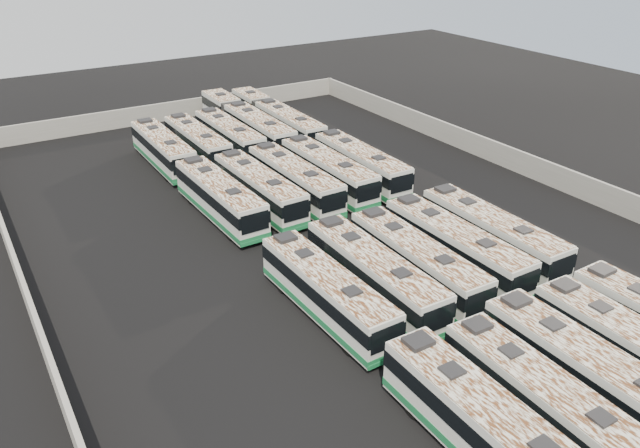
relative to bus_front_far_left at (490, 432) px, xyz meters
The scene contains 21 objects.
ground 23.38m from the bus_front_far_left, 74.12° to the left, with size 140.00×140.00×0.00m, color black.
perimeter_wall 23.32m from the bus_front_far_left, 74.12° to the left, with size 45.20×73.20×2.20m.
bus_front_far_left is the anchor object (origin of this frame).
bus_front_left 3.60m from the bus_front_far_left, ahead, with size 2.88×12.18×3.42m.
bus_front_center 7.05m from the bus_front_far_left, ahead, with size 2.77×12.68×3.57m.
bus_front_right 10.73m from the bus_front_far_left, ahead, with size 2.79×12.35×3.47m.
bus_midfront_far_left 13.76m from the bus_front_far_left, 90.26° to the left, with size 2.76×12.18×3.42m.
bus_midfront_left 14.27m from the bus_front_far_left, 75.46° to the left, with size 2.79×12.58×3.54m.
bus_midfront_center 15.39m from the bus_front_far_left, 62.90° to the left, with size 2.89×12.33×3.46m.
bus_midfront_right 17.46m from the bus_front_far_left, 52.57° to the left, with size 2.70×12.63×3.56m.
bus_midfront_far_right 19.89m from the bus_front_far_left, 44.41° to the left, with size 2.80×12.61×3.55m.
bus_midback_far_left 30.30m from the bus_front_far_left, 90.04° to the left, with size 2.91×12.64×3.55m.
bus_midback_left 30.54m from the bus_front_far_left, 83.24° to the left, with size 2.88×12.39×3.48m.
bus_midback_center 31.09m from the bus_front_far_left, 76.94° to the left, with size 2.77×12.58×3.54m.
bus_midback_right 32.25m from the bus_front_far_left, 70.83° to the left, with size 2.69×12.60×3.55m.
bus_midback_far_right 33.54m from the bus_front_far_left, 65.01° to the left, with size 2.88×12.53×3.52m.
bus_back_far_left 44.10m from the bus_front_far_left, 90.15° to the left, with size 2.65×12.30×3.46m.
bus_back_left 44.38m from the bus_front_far_left, 85.40° to the left, with size 2.64×12.12×3.41m.
bus_back_center 44.80m from the bus_front_far_left, 80.88° to the left, with size 2.63×12.32×3.47m.
bus_back_right 48.87m from the bus_front_far_left, 77.42° to the left, with size 3.03×19.72×3.57m.
bus_back_far_right 49.58m from the bus_front_far_left, 73.22° to the left, with size 2.96×18.96×3.43m.
Camera 1 is at (-23.86, -36.15, 22.79)m, focal length 35.00 mm.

